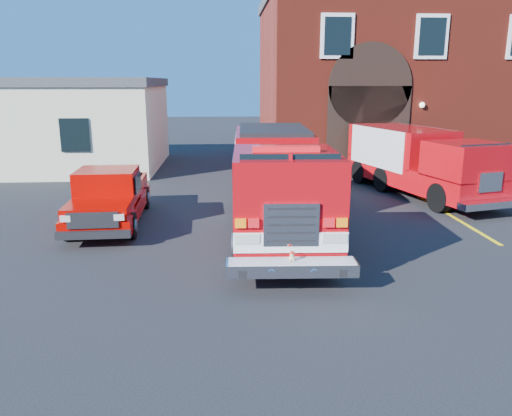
{
  "coord_description": "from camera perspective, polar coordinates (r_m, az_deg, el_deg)",
  "views": [
    {
      "loc": [
        -0.7,
        -12.49,
        4.17
      ],
      "look_at": [
        0.0,
        -1.2,
        1.3
      ],
      "focal_mm": 35.0,
      "sensor_mm": 36.0,
      "label": 1
    }
  ],
  "objects": [
    {
      "name": "secondary_truck",
      "position": [
        19.8,
        18.13,
        5.26
      ],
      "size": [
        4.14,
        7.82,
        2.43
      ],
      "color": "black",
      "rests_on": "ground"
    },
    {
      "name": "fire_station",
      "position": [
        28.2,
        17.05,
        13.8
      ],
      "size": [
        15.2,
        10.2,
        8.45
      ],
      "color": "maroon",
      "rests_on": "ground"
    },
    {
      "name": "fire_engine",
      "position": [
        14.21,
        2.43,
        3.13
      ],
      "size": [
        2.83,
        9.09,
        2.78
      ],
      "color": "black",
      "rests_on": "ground"
    },
    {
      "name": "ground",
      "position": [
        13.19,
        -0.32,
        -4.2
      ],
      "size": [
        100.0,
        100.0,
        0.0
      ],
      "primitive_type": "plane",
      "color": "black",
      "rests_on": "ground"
    },
    {
      "name": "parking_stripe_far",
      "position": [
        21.2,
        16.4,
        2.31
      ],
      "size": [
        0.12,
        3.0,
        0.01
      ],
      "primitive_type": "cube",
      "color": "yellow",
      "rests_on": "ground"
    },
    {
      "name": "parking_stripe_mid",
      "position": [
        18.47,
        19.49,
        0.37
      ],
      "size": [
        0.12,
        3.0,
        0.01
      ],
      "primitive_type": "cube",
      "color": "yellow",
      "rests_on": "ground"
    },
    {
      "name": "side_building",
      "position": [
        26.88,
        -21.81,
        9.04
      ],
      "size": [
        10.2,
        8.2,
        4.35
      ],
      "color": "beige",
      "rests_on": "ground"
    },
    {
      "name": "pickup_truck",
      "position": [
        15.61,
        -16.33,
        1.19
      ],
      "size": [
        2.07,
        5.25,
        1.69
      ],
      "color": "black",
      "rests_on": "ground"
    },
    {
      "name": "parking_stripe_near",
      "position": [
        15.85,
        23.63,
        -2.23
      ],
      "size": [
        0.12,
        3.0,
        0.01
      ],
      "primitive_type": "cube",
      "color": "yellow",
      "rests_on": "ground"
    }
  ]
}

